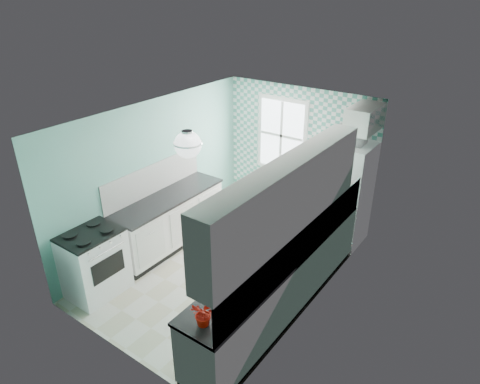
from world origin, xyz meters
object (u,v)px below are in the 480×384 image
Objects in this scene: fruit_bowl at (237,292)px; ceiling_light at (188,144)px; sink at (319,221)px; potted_plant at (204,314)px; fridge at (344,193)px; microwave at (351,135)px; stove at (94,262)px.

ceiling_light is at bearing 153.00° from fruit_bowl.
sink is 2.03× the size of potted_plant.
ceiling_light is at bearing -113.29° from fridge.
ceiling_light is at bearing 66.91° from microwave.
fruit_bowl is 0.59m from potted_plant.
sink is 1.53m from microwave.
stove is at bearing -145.51° from ceiling_light.
stove is at bearing -136.81° from sink.
fridge reaches higher than stove.
stove is (-2.31, -3.44, -0.39)m from fridge.
fridge reaches higher than potted_plant.
potted_plant is at bearing 91.23° from microwave.
microwave is at bearing 67.03° from ceiling_light.
potted_plant is at bearing -90.66° from sink.
microwave is at bearing 60.14° from stove.
microwave is (0.00, 0.00, 1.03)m from fridge.
ceiling_light is 0.35× the size of stove.
ceiling_light reaches higher than fruit_bowl.
potted_plant is at bearing -90.00° from fruit_bowl.
fruit_bowl is (1.20, -0.61, -1.35)m from ceiling_light.
fruit_bowl is (0.09, -3.23, 0.07)m from fridge.
fruit_bowl is at bearing -90.68° from sink.
ceiling_light is 2.36m from sink.
fruit_bowl is 3.37m from microwave.
sink reaches higher than fruit_bowl.
potted_plant is at bearing -44.80° from ceiling_light.
ceiling_light is 1.90m from fruit_bowl.
ceiling_light reaches higher than sink.
fridge is at bearing 91.60° from fruit_bowl.
microwave is at bearing 53.24° from fridge.
fruit_bowl reaches higher than stove.
ceiling_light is 0.61× the size of sink.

